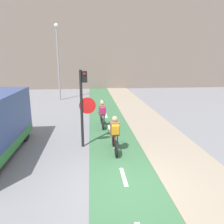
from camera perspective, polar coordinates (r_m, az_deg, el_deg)
ground_plane at (r=6.63m, az=3.74°, el=-18.81°), size 120.00×120.00×0.00m
bike_lane at (r=6.64m, az=3.73°, el=-18.70°), size 2.12×60.00×0.02m
sidewalk_strip at (r=7.30m, az=22.33°, el=-16.40°), size 2.40×60.00×0.05m
building_row_background at (r=29.40m, az=-3.99°, el=17.76°), size 60.00×5.20×11.31m
traffic_light_pole at (r=8.77m, az=-7.45°, el=3.03°), size 0.67×0.25×3.16m
street_lamp_far at (r=19.81m, az=-13.97°, el=14.48°), size 0.36×0.36×6.45m
cyclist_near at (r=8.50m, az=0.75°, el=-5.98°), size 0.46×1.66×1.45m
cyclist_far at (r=11.60m, az=-2.56°, el=-0.65°), size 0.46×1.61×1.41m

